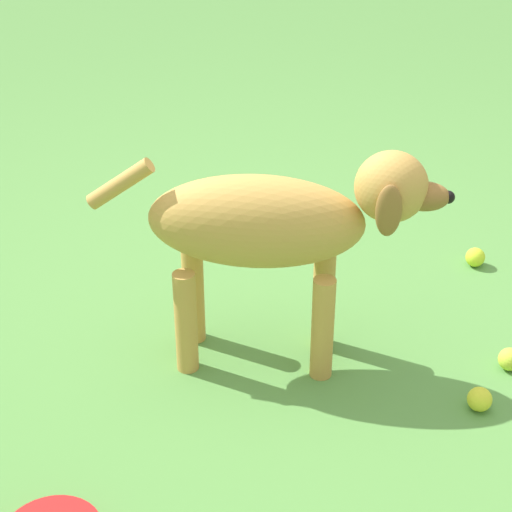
% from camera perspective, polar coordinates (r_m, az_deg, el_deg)
% --- Properties ---
extents(ground, '(14.00, 14.00, 0.00)m').
position_cam_1_polar(ground, '(2.50, 0.63, -5.99)').
color(ground, '#548C42').
extents(dog, '(0.60, 0.81, 0.65)m').
position_cam_1_polar(dog, '(2.22, 1.44, 2.05)').
color(dog, '#C69347').
rests_on(dog, ground).
extents(tennis_ball_0, '(0.07, 0.07, 0.07)m').
position_cam_1_polar(tennis_ball_0, '(2.96, 14.62, -0.08)').
color(tennis_ball_0, '#C6E12E').
rests_on(tennis_ball_0, ground).
extents(tennis_ball_2, '(0.07, 0.07, 0.07)m').
position_cam_1_polar(tennis_ball_2, '(2.33, 14.90, -9.35)').
color(tennis_ball_2, yellow).
rests_on(tennis_ball_2, ground).
extents(tennis_ball_3, '(0.07, 0.07, 0.07)m').
position_cam_1_polar(tennis_ball_3, '(2.49, 16.81, -6.70)').
color(tennis_ball_3, '#C5DE3C').
rests_on(tennis_ball_3, ground).
extents(tennis_ball_4, '(0.07, 0.07, 0.07)m').
position_cam_1_polar(tennis_ball_4, '(3.34, 0.24, 4.50)').
color(tennis_ball_4, '#D5E438').
rests_on(tennis_ball_4, ground).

